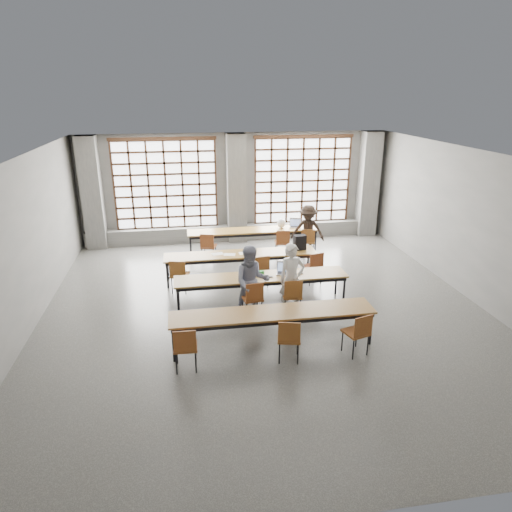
{
  "coord_description": "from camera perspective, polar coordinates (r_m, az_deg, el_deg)",
  "views": [
    {
      "loc": [
        -1.72,
        -9.3,
        4.79
      ],
      "look_at": [
        -0.14,
        0.4,
        1.18
      ],
      "focal_mm": 32.0,
      "sensor_mm": 36.0,
      "label": 1
    }
  ],
  "objects": [
    {
      "name": "column_right",
      "position": [
        16.09,
        13.85,
        8.69
      ],
      "size": [
        0.6,
        0.55,
        3.5
      ],
      "primitive_type": "cube",
      "color": "#565653",
      "rests_on": "floor"
    },
    {
      "name": "chair_back_mid",
      "position": [
        13.62,
        3.33,
        1.93
      ],
      "size": [
        0.45,
        0.46,
        0.88
      ],
      "color": "brown",
      "rests_on": "floor"
    },
    {
      "name": "chair_near_right",
      "position": [
        8.87,
        12.72,
        -9.03
      ],
      "size": [
        0.53,
        0.53,
        0.88
      ],
      "color": "maroon",
      "rests_on": "floor"
    },
    {
      "name": "mouse",
      "position": [
        10.7,
        5.71,
        -2.13
      ],
      "size": [
        0.1,
        0.07,
        0.04
      ],
      "primitive_type": "ellipsoid",
      "rotation": [
        0.0,
        0.0,
        -0.06
      ],
      "color": "silver",
      "rests_on": "desk_row_c"
    },
    {
      "name": "ceiling",
      "position": [
        9.55,
        1.25,
        12.4
      ],
      "size": [
        11.0,
        11.0,
        0.0
      ],
      "primitive_type": "plane",
      "rotation": [
        3.14,
        0.0,
        0.0
      ],
      "color": "silver",
      "rests_on": "floor"
    },
    {
      "name": "chair_mid_right",
      "position": [
        11.83,
        7.27,
        -1.08
      ],
      "size": [
        0.52,
        0.52,
        0.88
      ],
      "color": "maroon",
      "rests_on": "floor"
    },
    {
      "name": "chair_front_left",
      "position": [
        10.0,
        -0.36,
        -5.01
      ],
      "size": [
        0.47,
        0.47,
        0.88
      ],
      "color": "brown",
      "rests_on": "floor"
    },
    {
      "name": "wall_front",
      "position": [
        5.16,
        12.7,
        -16.48
      ],
      "size": [
        10.0,
        0.0,
        10.0
      ],
      "primitive_type": "plane",
      "rotation": [
        -1.57,
        0.0,
        0.0
      ],
      "color": "#5B5B58",
      "rests_on": "floor"
    },
    {
      "name": "paper_sheet_a",
      "position": [
        11.97,
        -4.8,
        0.27
      ],
      "size": [
        0.33,
        0.27,
        0.0
      ],
      "primitive_type": "cube",
      "rotation": [
        0.0,
        0.0,
        0.2
      ],
      "color": "white",
      "rests_on": "desk_row_b"
    },
    {
      "name": "chair_mid_centre",
      "position": [
        11.53,
        0.55,
        -1.49
      ],
      "size": [
        0.5,
        0.5,
        0.88
      ],
      "color": "brown",
      "rests_on": "floor"
    },
    {
      "name": "plastic_bag",
      "position": [
        14.18,
        3.19,
        4.09
      ],
      "size": [
        0.31,
        0.28,
        0.29
      ],
      "primitive_type": "ellipsoid",
      "rotation": [
        0.0,
        0.0,
        0.32
      ],
      "color": "white",
      "rests_on": "desk_row_a"
    },
    {
      "name": "chair_near_mid",
      "position": [
        8.49,
        4.16,
        -9.95
      ],
      "size": [
        0.5,
        0.51,
        0.88
      ],
      "color": "brown",
      "rests_on": "floor"
    },
    {
      "name": "desk_row_d",
      "position": [
        8.93,
        2.11,
        -7.36
      ],
      "size": [
        4.0,
        0.7,
        0.73
      ],
      "color": "brown",
      "rests_on": "floor"
    },
    {
      "name": "green_box",
      "position": [
        10.58,
        0.33,
        -2.14
      ],
      "size": [
        0.26,
        0.14,
        0.09
      ],
      "primitive_type": "cube",
      "rotation": [
        0.0,
        0.0,
        0.19
      ],
      "color": "#2C8737",
      "rests_on": "desk_row_c"
    },
    {
      "name": "paper_sheet_c",
      "position": [
        11.99,
        -1.45,
        0.37
      ],
      "size": [
        0.32,
        0.25,
        0.0
      ],
      "primitive_type": "cube",
      "rotation": [
        0.0,
        0.0,
        0.13
      ],
      "color": "white",
      "rests_on": "desk_row_b"
    },
    {
      "name": "phone",
      "position": [
        10.47,
        1.74,
        -2.62
      ],
      "size": [
        0.13,
        0.07,
        0.01
      ],
      "primitive_type": "cube",
      "rotation": [
        0.0,
        0.0,
        -0.07
      ],
      "color": "black",
      "rests_on": "desk_row_c"
    },
    {
      "name": "desk_row_a",
      "position": [
        14.03,
        -0.39,
        3.06
      ],
      "size": [
        4.0,
        0.7,
        0.73
      ],
      "color": "brown",
      "rests_on": "floor"
    },
    {
      "name": "desk_row_c",
      "position": [
        10.56,
        0.67,
        -2.84
      ],
      "size": [
        4.0,
        0.7,
        0.73
      ],
      "color": "brown",
      "rests_on": "floor"
    },
    {
      "name": "chair_near_left",
      "position": [
        8.3,
        -8.84,
        -10.92
      ],
      "size": [
        0.43,
        0.44,
        0.88
      ],
      "color": "brown",
      "rests_on": "floor"
    },
    {
      "name": "laptop_front",
      "position": [
        10.71,
        3.56,
        -1.8
      ],
      "size": [
        0.43,
        0.39,
        0.26
      ],
      "color": "#AFAEB3",
      "rests_on": "desk_row_c"
    },
    {
      "name": "chair_back_right",
      "position": [
        13.81,
        6.51,
        2.09
      ],
      "size": [
        0.52,
        0.52,
        0.88
      ],
      "color": "brown",
      "rests_on": "floor"
    },
    {
      "name": "chair_front_right",
      "position": [
        10.16,
        4.58,
        -4.65
      ],
      "size": [
        0.46,
        0.46,
        0.88
      ],
      "color": "brown",
      "rests_on": "floor"
    },
    {
      "name": "student_back",
      "position": [
        13.86,
        6.49,
        3.2
      ],
      "size": [
        1.15,
        0.92,
        1.55
      ],
      "primitive_type": "imported",
      "rotation": [
        0.0,
        0.0,
        -0.4
      ],
      "color": "black",
      "rests_on": "floor"
    },
    {
      "name": "wall_right",
      "position": [
        11.87,
        25.7,
        3.3
      ],
      "size": [
        0.0,
        11.0,
        11.0
      ],
      "primitive_type": "plane",
      "rotation": [
        1.57,
        0.0,
        -1.57
      ],
      "color": "#5B5B58",
      "rests_on": "floor"
    },
    {
      "name": "laptop_back",
      "position": [
        14.36,
        4.94,
        3.92
      ],
      "size": [
        0.42,
        0.38,
        0.26
      ],
      "color": "#AFAEB3",
      "rests_on": "desk_row_a"
    },
    {
      "name": "chair_mid_left",
      "position": [
        11.38,
        -9.61,
        -2.08
      ],
      "size": [
        0.51,
        0.51,
        0.88
      ],
      "color": "brown",
      "rests_on": "floor"
    },
    {
      "name": "red_pouch",
      "position": [
        8.39,
        -8.82,
        -10.85
      ],
      "size": [
        0.22,
        0.15,
        0.06
      ],
      "primitive_type": "cube",
      "rotation": [
        0.0,
        0.0,
        0.36
      ],
      "color": "#B2161C",
      "rests_on": "chair_near_left"
    },
    {
      "name": "backpack",
      "position": [
        12.25,
        5.48,
        1.71
      ],
      "size": [
        0.34,
        0.24,
        0.4
      ],
      "primitive_type": "cube",
      "rotation": [
        0.0,
        0.0,
        0.12
      ],
      "color": "black",
      "rests_on": "desk_row_b"
    },
    {
      "name": "wall_left",
      "position": [
        10.32,
        -27.29,
        0.72
      ],
      "size": [
        0.0,
        11.0,
        11.0
      ],
      "primitive_type": "plane",
      "rotation": [
        1.57,
        0.0,
        1.57
      ],
      "color": "#5B5B58",
      "rests_on": "floor"
    },
    {
      "name": "student_female",
      "position": [
        10.0,
        -0.53,
        -3.24
      ],
      "size": [
        0.83,
        0.66,
        1.64
      ],
      "primitive_type": "imported",
      "rotation": [
        0.0,
        0.0,
        -0.05
      ],
      "color": "#19214D",
      "rests_on": "floor"
    },
    {
      "name": "student_male",
      "position": [
        10.16,
        4.5,
        -2.91
      ],
      "size": [
        0.65,
        0.47,
        1.64
      ],
      "primitive_type": "imported",
      "rotation": [
        0.0,
        0.0,
        0.14
      ],
      "color": "silver",
      "rests_on": "floor"
    },
    {
      "name": "window_right",
      "position": [
        15.52,
        5.82,
        9.33
      ],
      "size": [
        3.32,
        0.12,
        3.0
      ],
      "color": "white",
      "rests_on": "wall_back"
    },
    {
      "name": "sill_ledge",
      "position": [
        15.39,
        -2.42,
        2.98
      ],
      "size": [
        9.8,
        0.35,
        0.5
      ],
      "primitive_type": "cube",
      "color": "#565653",
      "rests_on": "floor"
    },
    {
      "name": "chair_back_left",
      "position": [
        13.34,
        -6.02,
        1.45
      ],
      "size": [
        0.52,
        0.52,
        0.88
      ],
      "color": "brown",
      "rests_on": "floor"
    },
    {
      "name": "desk_row_b",
      "position": [
        12.0,
        -1.92,
        0.05
      ],
      "size": [
        4.0,
        0.7,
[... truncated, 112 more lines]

